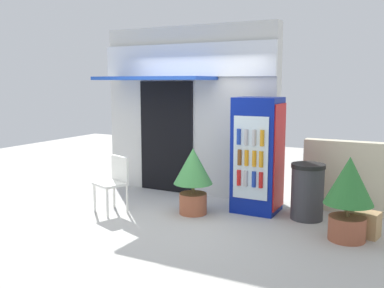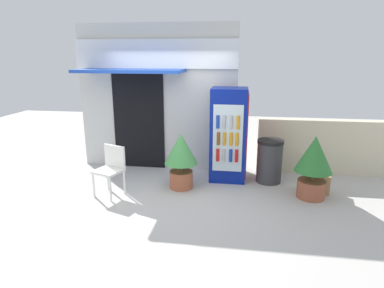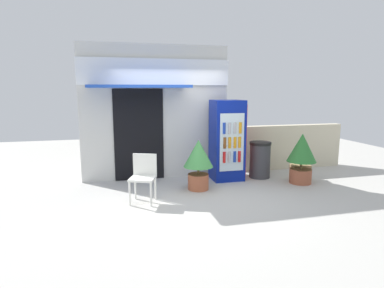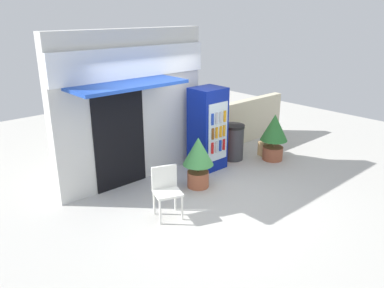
{
  "view_description": "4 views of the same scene",
  "coord_description": "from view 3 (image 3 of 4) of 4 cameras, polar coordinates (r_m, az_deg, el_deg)",
  "views": [
    {
      "loc": [
        3.45,
        -5.51,
        2.05
      ],
      "look_at": [
        0.36,
        0.4,
        1.1
      ],
      "focal_mm": 40.82,
      "sensor_mm": 36.0,
      "label": 1
    },
    {
      "loc": [
        1.43,
        -5.26,
        2.41
      ],
      "look_at": [
        0.62,
        0.26,
        0.89
      ],
      "focal_mm": 30.57,
      "sensor_mm": 36.0,
      "label": 2
    },
    {
      "loc": [
        -1.3,
        -5.9,
        2.06
      ],
      "look_at": [
        0.3,
        0.53,
        0.93
      ],
      "focal_mm": 30.36,
      "sensor_mm": 36.0,
      "label": 3
    },
    {
      "loc": [
        -4.31,
        -4.69,
        3.35
      ],
      "look_at": [
        0.24,
        0.37,
        0.94
      ],
      "focal_mm": 35.43,
      "sensor_mm": 36.0,
      "label": 4
    }
  ],
  "objects": [
    {
      "name": "ground",
      "position": [
        6.38,
        -1.51,
        -9.15
      ],
      "size": [
        16.0,
        16.0,
        0.0
      ],
      "primitive_type": "plane",
      "color": "beige"
    },
    {
      "name": "storefront_building",
      "position": [
        7.5,
        -6.59,
        5.9
      ],
      "size": [
        3.36,
        1.13,
        3.03
      ],
      "color": "silver",
      "rests_on": "ground"
    },
    {
      "name": "drink_cooler",
      "position": [
        7.39,
        6.24,
        0.65
      ],
      "size": [
        0.71,
        0.67,
        1.81
      ],
      "color": "navy",
      "rests_on": "ground"
    },
    {
      "name": "plastic_chair",
      "position": [
        6.03,
        -8.5,
        -5.24
      ],
      "size": [
        0.56,
        0.54,
        0.88
      ],
      "color": "white",
      "rests_on": "ground"
    },
    {
      "name": "potted_plant_near_shop",
      "position": [
        6.64,
        1.13,
        -2.8
      ],
      "size": [
        0.61,
        0.61,
        1.04
      ],
      "color": "#AD5B3D",
      "rests_on": "ground"
    },
    {
      "name": "potted_plant_curbside",
      "position": [
        7.48,
        18.71,
        -1.68
      ],
      "size": [
        0.63,
        0.63,
        1.11
      ],
      "color": "#995138",
      "rests_on": "ground"
    },
    {
      "name": "trash_bin",
      "position": [
        7.76,
        11.84,
        -2.7
      ],
      "size": [
        0.5,
        0.5,
        0.84
      ],
      "color": "#38383D",
      "rests_on": "ground"
    },
    {
      "name": "stone_boundary_wall",
      "position": [
        8.87,
        16.92,
        -0.43
      ],
      "size": [
        2.8,
        0.22,
        1.13
      ],
      "primitive_type": "cube",
      "color": "beige",
      "rests_on": "ground"
    },
    {
      "name": "cardboard_box",
      "position": [
        7.89,
        18.46,
        -4.68
      ],
      "size": [
        0.46,
        0.34,
        0.34
      ],
      "primitive_type": "cube",
      "rotation": [
        0.0,
        0.0,
        -0.2
      ],
      "color": "tan",
      "rests_on": "ground"
    }
  ]
}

